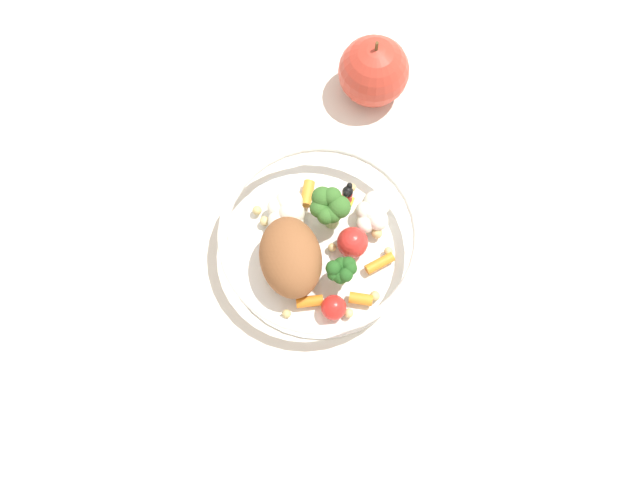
% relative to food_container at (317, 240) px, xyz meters
% --- Properties ---
extents(ground_plane, '(2.40, 2.40, 0.00)m').
position_rel_food_container_xyz_m(ground_plane, '(0.02, -0.01, -0.03)').
color(ground_plane, silver).
extents(food_container, '(0.21, 0.21, 0.07)m').
position_rel_food_container_xyz_m(food_container, '(0.00, 0.00, 0.00)').
color(food_container, white).
rests_on(food_container, ground_plane).
extents(loose_apple, '(0.08, 0.08, 0.09)m').
position_rel_food_container_xyz_m(loose_apple, '(0.07, 0.20, 0.01)').
color(loose_apple, '#BC3828').
rests_on(loose_apple, ground_plane).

